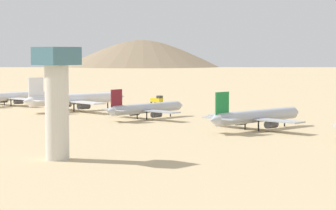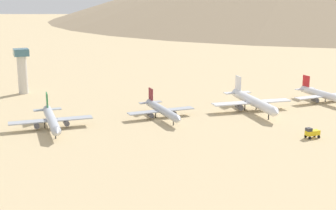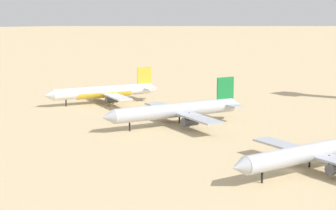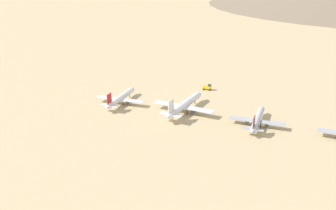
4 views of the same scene
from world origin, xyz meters
name	(u,v)px [view 4 (image 4 of 4)]	position (x,y,z in m)	size (l,w,h in m)	color
ground_plane	(262,125)	(0.00, 0.00, 0.00)	(1800.00, 1800.00, 0.00)	tan
parked_jet_2	(257,120)	(-2.42, 2.54, 3.43)	(35.21, 28.51, 10.18)	#B2B7C1
parked_jet_3	(184,105)	(1.90, 43.50, 4.31)	(44.33, 36.16, 12.79)	white
parked_jet_4	(120,98)	(1.27, 83.00, 3.61)	(37.15, 30.11, 10.73)	white
service_truck	(207,87)	(43.97, 41.47, 2.08)	(2.71, 5.23, 3.90)	yellow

